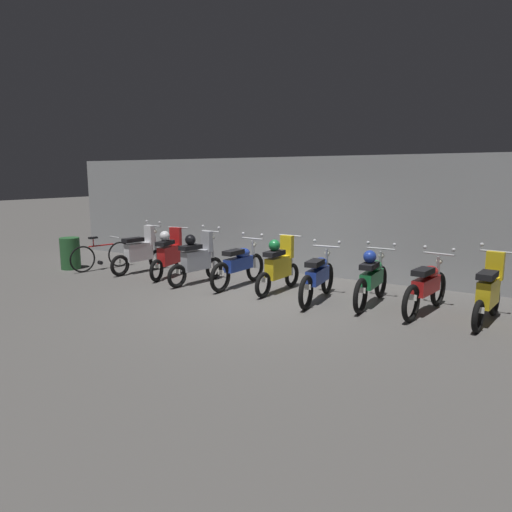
# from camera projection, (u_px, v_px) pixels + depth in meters

# --- Properties ---
(ground_plane) EXTENTS (80.00, 80.00, 0.00)m
(ground_plane) POSITION_uv_depth(u_px,v_px,m) (257.00, 302.00, 9.09)
(ground_plane) COLOR #565451
(back_wall) EXTENTS (16.00, 0.30, 2.89)m
(back_wall) POSITION_uv_depth(u_px,v_px,m) (318.00, 217.00, 11.38)
(back_wall) COLOR gray
(back_wall) RESTS_ON ground
(motorbike_slot_0) EXTENTS (0.58, 1.67, 1.29)m
(motorbike_slot_0) POSITION_uv_depth(u_px,v_px,m) (140.00, 252.00, 11.77)
(motorbike_slot_0) COLOR black
(motorbike_slot_0) RESTS_ON ground
(motorbike_slot_1) EXTENTS (0.56, 1.67, 1.18)m
(motorbike_slot_1) POSITION_uv_depth(u_px,v_px,m) (169.00, 254.00, 11.25)
(motorbike_slot_1) COLOR black
(motorbike_slot_1) RESTS_ON ground
(motorbike_slot_2) EXTENTS (0.58, 1.67, 1.29)m
(motorbike_slot_2) POSITION_uv_depth(u_px,v_px,m) (197.00, 259.00, 10.56)
(motorbike_slot_2) COLOR black
(motorbike_slot_2) RESTS_ON ground
(motorbike_slot_3) EXTENTS (0.59, 1.95, 1.15)m
(motorbike_slot_3) POSITION_uv_depth(u_px,v_px,m) (239.00, 264.00, 10.28)
(motorbike_slot_3) COLOR black
(motorbike_slot_3) RESTS_ON ground
(motorbike_slot_4) EXTENTS (0.56, 1.68, 1.18)m
(motorbike_slot_4) POSITION_uv_depth(u_px,v_px,m) (279.00, 266.00, 9.77)
(motorbike_slot_4) COLOR black
(motorbike_slot_4) RESTS_ON ground
(motorbike_slot_5) EXTENTS (0.59, 1.95, 1.15)m
(motorbike_slot_5) POSITION_uv_depth(u_px,v_px,m) (318.00, 276.00, 9.08)
(motorbike_slot_5) COLOR black
(motorbike_slot_5) RESTS_ON ground
(motorbike_slot_6) EXTENTS (0.59, 1.95, 1.15)m
(motorbike_slot_6) POSITION_uv_depth(u_px,v_px,m) (372.00, 278.00, 8.78)
(motorbike_slot_6) COLOR black
(motorbike_slot_6) RESTS_ON ground
(motorbike_slot_7) EXTENTS (0.60, 1.94, 1.15)m
(motorbike_slot_7) POSITION_uv_depth(u_px,v_px,m) (427.00, 286.00, 8.26)
(motorbike_slot_7) COLOR black
(motorbike_slot_7) RESTS_ON ground
(motorbike_slot_8) EXTENTS (0.58, 1.68, 1.29)m
(motorbike_slot_8) POSITION_uv_depth(u_px,v_px,m) (489.00, 292.00, 7.69)
(motorbike_slot_8) COLOR black
(motorbike_slot_8) RESTS_ON ground
(bicycle) EXTENTS (0.56, 1.69, 0.89)m
(bicycle) POSITION_uv_depth(u_px,v_px,m) (102.00, 256.00, 12.15)
(bicycle) COLOR black
(bicycle) RESTS_ON ground
(trash_bin) EXTENTS (0.50, 0.50, 0.83)m
(trash_bin) POSITION_uv_depth(u_px,v_px,m) (70.00, 253.00, 12.22)
(trash_bin) COLOR #26592D
(trash_bin) RESTS_ON ground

